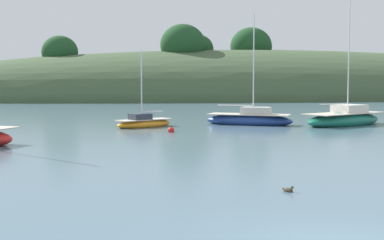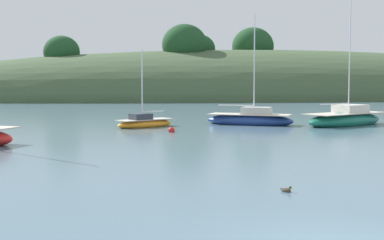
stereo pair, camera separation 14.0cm
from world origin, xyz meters
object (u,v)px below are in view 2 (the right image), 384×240
object	(u,v)px
sailboat_grey_yawl	(250,119)
mooring_buoy_inner	(171,130)
duck_straggler	(286,190)
sailboat_blue_center	(345,119)
sailboat_orange_cutter	(145,123)

from	to	relation	value
sailboat_grey_yawl	mooring_buoy_inner	bearing A→B (deg)	-143.33
duck_straggler	sailboat_blue_center	bearing A→B (deg)	61.29
sailboat_blue_center	sailboat_orange_cutter	xyz separation A→B (m)	(-15.54, 0.68, -0.16)
mooring_buoy_inner	duck_straggler	bearing A→B (deg)	-85.71
duck_straggler	sailboat_orange_cutter	bearing A→B (deg)	97.28
sailboat_blue_center	mooring_buoy_inner	distance (m)	14.42
sailboat_orange_cutter	sailboat_blue_center	bearing A→B (deg)	-2.49
sailboat_grey_yawl	sailboat_orange_cutter	bearing A→B (deg)	-173.90
sailboat_grey_yawl	sailboat_orange_cutter	xyz separation A→B (m)	(-8.34, -0.89, -0.10)
sailboat_grey_yawl	sailboat_blue_center	bearing A→B (deg)	-12.27
mooring_buoy_inner	sailboat_grey_yawl	bearing A→B (deg)	36.67
sailboat_orange_cutter	mooring_buoy_inner	world-z (taller)	sailboat_orange_cutter
sailboat_orange_cutter	duck_straggler	world-z (taller)	sailboat_orange_cutter
sailboat_grey_yawl	sailboat_blue_center	xyz separation A→B (m)	(7.20, -1.57, 0.05)
sailboat_blue_center	sailboat_orange_cutter	distance (m)	15.56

